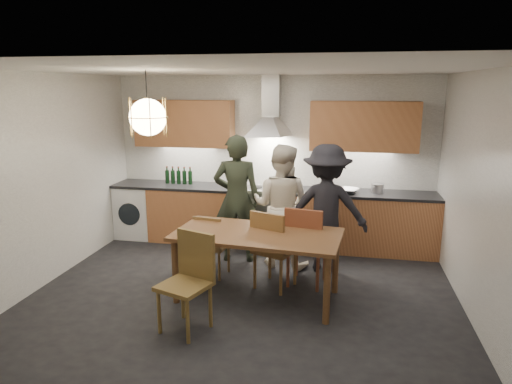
% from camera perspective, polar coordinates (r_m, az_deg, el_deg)
% --- Properties ---
extents(ground, '(5.00, 5.00, 0.00)m').
position_cam_1_polar(ground, '(5.48, -1.89, -13.21)').
color(ground, black).
rests_on(ground, ground).
extents(room_shell, '(5.02, 4.52, 2.61)m').
position_cam_1_polar(room_shell, '(4.97, -2.03, 4.73)').
color(room_shell, white).
rests_on(room_shell, ground).
extents(counter_run, '(5.00, 0.62, 0.90)m').
position_cam_1_polar(counter_run, '(7.11, 1.80, -3.10)').
color(counter_run, '#C67D4C').
rests_on(counter_run, ground).
extents(range_stove, '(0.90, 0.60, 0.92)m').
position_cam_1_polar(range_stove, '(7.11, 1.60, -3.16)').
color(range_stove, silver).
rests_on(range_stove, ground).
extents(wall_fixtures, '(4.30, 0.54, 1.10)m').
position_cam_1_polar(wall_fixtures, '(6.97, 1.85, 8.49)').
color(wall_fixtures, '#C17C4A').
rests_on(wall_fixtures, ground).
extents(pendant_lamp, '(0.43, 0.43, 0.70)m').
position_cam_1_polar(pendant_lamp, '(5.16, -13.36, 9.09)').
color(pendant_lamp, black).
rests_on(pendant_lamp, ground).
extents(dining_table, '(1.96, 1.11, 0.80)m').
position_cam_1_polar(dining_table, '(5.26, 0.18, -6.07)').
color(dining_table, brown).
rests_on(dining_table, ground).
extents(chair_back_left, '(0.43, 0.43, 0.83)m').
position_cam_1_polar(chair_back_left, '(5.91, -5.72, -6.27)').
color(chair_back_left, brown).
rests_on(chair_back_left, ground).
extents(chair_back_mid, '(0.58, 0.58, 0.99)m').
position_cam_1_polar(chair_back_mid, '(5.51, 1.96, -6.65)').
color(chair_back_mid, brown).
rests_on(chair_back_mid, ground).
extents(chair_back_right, '(0.53, 0.53, 1.02)m').
position_cam_1_polar(chair_back_right, '(5.61, 6.18, -6.20)').
color(chair_back_right, brown).
rests_on(chair_back_right, ground).
extents(chair_front, '(0.58, 0.58, 1.00)m').
position_cam_1_polar(chair_front, '(4.73, -8.27, -10.16)').
color(chair_front, brown).
rests_on(chair_front, ground).
extents(person_left, '(0.70, 0.50, 1.80)m').
position_cam_1_polar(person_left, '(6.36, -2.41, -0.85)').
color(person_left, black).
rests_on(person_left, ground).
extents(person_mid, '(0.93, 0.79, 1.69)m').
position_cam_1_polar(person_mid, '(6.20, 3.14, -1.76)').
color(person_mid, beige).
rests_on(person_mid, ground).
extents(person_right, '(1.12, 0.66, 1.70)m').
position_cam_1_polar(person_right, '(6.11, 8.76, -2.02)').
color(person_right, black).
rests_on(person_right, ground).
extents(mixing_bowl, '(0.37, 0.37, 0.07)m').
position_cam_1_polar(mixing_bowl, '(6.81, 11.52, 0.15)').
color(mixing_bowl, silver).
rests_on(mixing_bowl, counter_run).
extents(stock_pot, '(0.22, 0.22, 0.13)m').
position_cam_1_polar(stock_pot, '(6.93, 14.91, 0.42)').
color(stock_pot, '#BAB9BD').
rests_on(stock_pot, counter_run).
extents(wine_bottles, '(0.46, 0.07, 0.27)m').
position_cam_1_polar(wine_bottles, '(7.42, -9.65, 2.07)').
color(wine_bottles, black).
rests_on(wine_bottles, counter_run).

